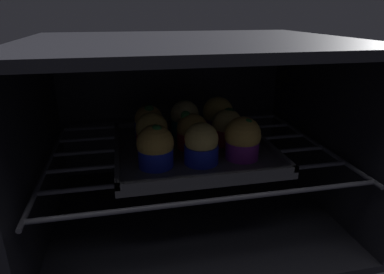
% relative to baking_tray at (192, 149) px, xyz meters
% --- Properties ---
extents(oven_cavity, '(0.59, 0.47, 0.37)m').
position_rel_baking_tray_xyz_m(oven_cavity, '(0.00, 0.06, 0.02)').
color(oven_cavity, black).
rests_on(oven_cavity, ground).
extents(oven_rack, '(0.55, 0.42, 0.01)m').
position_rel_baking_tray_xyz_m(oven_rack, '(0.00, 0.01, -0.01)').
color(oven_rack, '#51515B').
rests_on(oven_rack, oven_cavity).
extents(baking_tray, '(0.30, 0.30, 0.02)m').
position_rel_baking_tray_xyz_m(baking_tray, '(0.00, 0.00, 0.00)').
color(baking_tray, '#4C4C51').
rests_on(baking_tray, oven_rack).
extents(muffin_row0_col0, '(0.06, 0.06, 0.08)m').
position_rel_baking_tray_xyz_m(muffin_row0_col0, '(-0.08, -0.07, 0.04)').
color(muffin_row0_col0, '#1928B7').
rests_on(muffin_row0_col0, baking_tray).
extents(muffin_row0_col1, '(0.06, 0.06, 0.07)m').
position_rel_baking_tray_xyz_m(muffin_row0_col1, '(0.00, -0.08, 0.04)').
color(muffin_row0_col1, '#1928B7').
rests_on(muffin_row0_col1, baking_tray).
extents(muffin_row0_col2, '(0.06, 0.06, 0.08)m').
position_rel_baking_tray_xyz_m(muffin_row0_col2, '(0.08, -0.07, 0.04)').
color(muffin_row0_col2, '#7A238C').
rests_on(muffin_row0_col2, baking_tray).
extents(muffin_row1_col0, '(0.06, 0.06, 0.07)m').
position_rel_baking_tray_xyz_m(muffin_row1_col0, '(-0.08, -0.00, 0.04)').
color(muffin_row1_col0, red).
rests_on(muffin_row1_col0, baking_tray).
extents(muffin_row1_col1, '(0.06, 0.06, 0.07)m').
position_rel_baking_tray_xyz_m(muffin_row1_col1, '(-0.00, -0.00, 0.04)').
color(muffin_row1_col1, red).
rests_on(muffin_row1_col1, baking_tray).
extents(muffin_row1_col2, '(0.06, 0.06, 0.07)m').
position_rel_baking_tray_xyz_m(muffin_row1_col2, '(0.07, 0.00, 0.04)').
color(muffin_row1_col2, red).
rests_on(muffin_row1_col2, baking_tray).
extents(muffin_row2_col0, '(0.06, 0.06, 0.07)m').
position_rel_baking_tray_xyz_m(muffin_row2_col0, '(-0.08, 0.08, 0.04)').
color(muffin_row2_col0, '#1928B7').
rests_on(muffin_row2_col0, baking_tray).
extents(muffin_row2_col1, '(0.06, 0.06, 0.07)m').
position_rel_baking_tray_xyz_m(muffin_row2_col1, '(0.00, 0.07, 0.04)').
color(muffin_row2_col1, '#0C8C84').
rests_on(muffin_row2_col1, baking_tray).
extents(muffin_row2_col2, '(0.06, 0.06, 0.08)m').
position_rel_baking_tray_xyz_m(muffin_row2_col2, '(0.07, 0.07, 0.04)').
color(muffin_row2_col2, '#7A238C').
rests_on(muffin_row2_col2, baking_tray).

